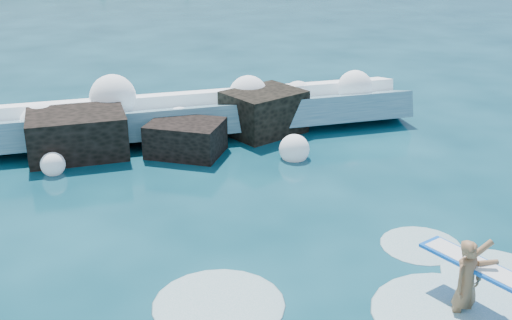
% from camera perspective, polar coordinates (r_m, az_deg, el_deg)
% --- Properties ---
extents(ground, '(200.00, 200.00, 0.00)m').
position_cam_1_polar(ground, '(13.39, -3.90, -8.49)').
color(ground, '#072F3D').
rests_on(ground, ground).
extents(breaking_wave, '(17.04, 2.70, 1.47)m').
position_cam_1_polar(breaking_wave, '(20.31, -9.83, 3.56)').
color(breaking_wave, teal).
rests_on(breaking_wave, ground).
extents(rock_cluster, '(8.48, 3.69, 1.58)m').
position_cam_1_polar(rock_cluster, '(19.27, -7.77, 2.66)').
color(rock_cluster, black).
rests_on(rock_cluster, ground).
extents(surfer_with_board, '(1.33, 2.89, 1.70)m').
position_cam_1_polar(surfer_with_board, '(11.97, 18.48, -10.17)').
color(surfer_with_board, '#956945').
rests_on(surfer_with_board, ground).
extents(wave_spray, '(15.43, 4.65, 2.08)m').
position_cam_1_polar(wave_spray, '(19.94, -12.00, 4.25)').
color(wave_spray, white).
rests_on(wave_spray, ground).
extents(surf_foam, '(9.11, 5.70, 0.14)m').
position_cam_1_polar(surf_foam, '(12.11, 13.04, -12.67)').
color(surf_foam, silver).
rests_on(surf_foam, ground).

